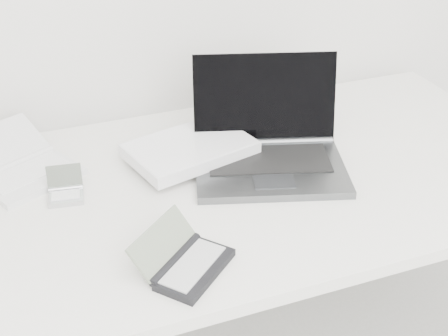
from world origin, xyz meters
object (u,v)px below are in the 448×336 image
object	(u,v)px
laptop_large	(236,149)
palmtop_charcoal	(186,262)
netbook_open_white	(22,168)
desk	(230,195)

from	to	relation	value
laptop_large	palmtop_charcoal	distance (m)	0.42
netbook_open_white	palmtop_charcoal	distance (m)	0.54
palmtop_charcoal	desk	bearing A→B (deg)	13.65
laptop_large	netbook_open_white	distance (m)	0.52
laptop_large	palmtop_charcoal	size ratio (longest dim) A/B	2.52
laptop_large	netbook_open_white	xyz separation A→B (m)	(-0.50, 0.13, -0.02)
desk	laptop_large	size ratio (longest dim) A/B	2.90
laptop_large	palmtop_charcoal	bearing A→B (deg)	-107.90
desk	laptop_large	bearing A→B (deg)	57.81
desk	laptop_large	xyz separation A→B (m)	(0.04, 0.07, 0.09)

